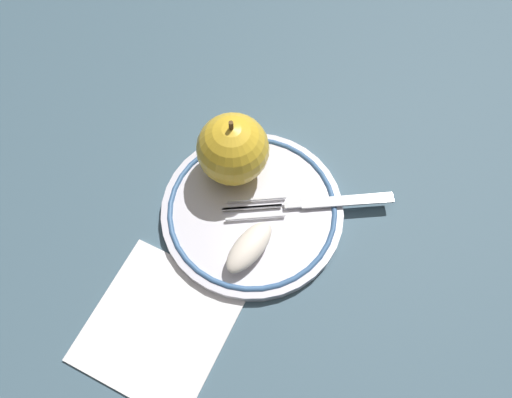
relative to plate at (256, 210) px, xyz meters
The scene contains 6 objects.
ground_plane 0.01m from the plate, 137.77° to the right, with size 2.00×2.00×0.00m, color #3F5968.
plate is the anchor object (origin of this frame).
apple_red_whole 0.07m from the plate, 143.43° to the left, with size 0.08×0.08×0.09m.
apple_slice_front 0.06m from the plate, 70.93° to the right, with size 0.07×0.03×0.02m, color #F0E2CF.
fork 0.07m from the plate, 30.66° to the left, with size 0.17×0.12×0.00m.
napkin_folded 0.16m from the plate, 100.83° to the right, with size 0.14×0.14×0.01m, color white.
Camera 1 is at (0.11, -0.21, 0.52)m, focal length 35.00 mm.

